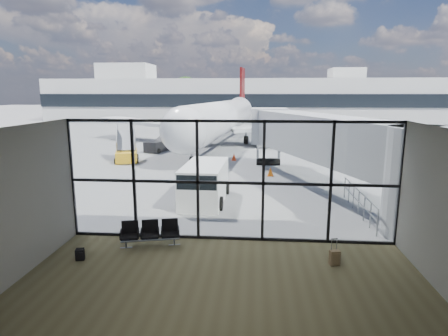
# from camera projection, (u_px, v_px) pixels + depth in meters

# --- Properties ---
(ground) EXTENTS (220.00, 220.00, 0.00)m
(ground) POSITION_uv_depth(u_px,v_px,m) (249.00, 132.00, 53.16)
(ground) COLOR slate
(ground) RESTS_ON ground
(lounge_shell) EXTENTS (12.02, 8.01, 4.51)m
(lounge_shell) POSITION_uv_depth(u_px,v_px,m) (217.00, 212.00, 8.87)
(lounge_shell) COLOR #6B6344
(lounge_shell) RESTS_ON ground
(glass_curtain_wall) EXTENTS (12.10, 0.12, 4.50)m
(glass_curtain_wall) POSITION_uv_depth(u_px,v_px,m) (230.00, 181.00, 13.64)
(glass_curtain_wall) COLOR white
(glass_curtain_wall) RESTS_ON ground
(jet_bridge) EXTENTS (8.00, 16.50, 4.33)m
(jet_bridge) POSITION_uv_depth(u_px,v_px,m) (330.00, 143.00, 20.05)
(jet_bridge) COLOR #9FA2A4
(jet_bridge) RESTS_ON ground
(apron_railing) EXTENTS (0.06, 5.46, 1.11)m
(apron_railing) POSITION_uv_depth(u_px,v_px,m) (359.00, 199.00, 16.90)
(apron_railing) COLOR gray
(apron_railing) RESTS_ON ground
(far_terminal) EXTENTS (80.00, 12.20, 11.00)m
(far_terminal) POSITION_uv_depth(u_px,v_px,m) (248.00, 99.00, 73.83)
(far_terminal) COLOR silver
(far_terminal) RESTS_ON ground
(tree_0) EXTENTS (4.95, 4.95, 7.12)m
(tree_0) POSITION_uv_depth(u_px,v_px,m) (59.00, 96.00, 87.19)
(tree_0) COLOR #382619
(tree_0) RESTS_ON ground
(tree_1) EXTENTS (5.61, 5.61, 8.07)m
(tree_1) POSITION_uv_depth(u_px,v_px,m) (83.00, 93.00, 86.58)
(tree_1) COLOR #382619
(tree_1) RESTS_ON ground
(tree_2) EXTENTS (6.27, 6.27, 9.03)m
(tree_2) POSITION_uv_depth(u_px,v_px,m) (108.00, 91.00, 85.96)
(tree_2) COLOR #382619
(tree_2) RESTS_ON ground
(tree_3) EXTENTS (4.95, 4.95, 7.12)m
(tree_3) POSITION_uv_depth(u_px,v_px,m) (134.00, 96.00, 85.72)
(tree_3) COLOR #382619
(tree_3) RESTS_ON ground
(tree_4) EXTENTS (5.61, 5.61, 8.07)m
(tree_4) POSITION_uv_depth(u_px,v_px,m) (160.00, 93.00, 85.10)
(tree_4) COLOR #382619
(tree_4) RESTS_ON ground
(tree_5) EXTENTS (6.27, 6.27, 9.03)m
(tree_5) POSITION_uv_depth(u_px,v_px,m) (186.00, 91.00, 84.48)
(tree_5) COLOR #382619
(tree_5) RESTS_ON ground
(seating_row) EXTENTS (2.09, 1.03, 0.92)m
(seating_row) POSITION_uv_depth(u_px,v_px,m) (150.00, 232.00, 13.45)
(seating_row) COLOR gray
(seating_row) RESTS_ON ground
(backpack) EXTENTS (0.30, 0.29, 0.41)m
(backpack) POSITION_uv_depth(u_px,v_px,m) (80.00, 255.00, 12.29)
(backpack) COLOR black
(backpack) RESTS_ON ground
(suitcase) EXTENTS (0.36, 0.29, 0.87)m
(suitcase) POSITION_uv_depth(u_px,v_px,m) (335.00, 258.00, 11.93)
(suitcase) COLOR #89704C
(suitcase) RESTS_ON ground
(airliner) EXTENTS (30.10, 34.97, 9.01)m
(airliner) POSITION_uv_depth(u_px,v_px,m) (224.00, 117.00, 41.14)
(airliner) COLOR silver
(airliner) RESTS_ON ground
(service_van) EXTENTS (2.27, 4.49, 1.93)m
(service_van) POSITION_uv_depth(u_px,v_px,m) (204.00, 183.00, 18.76)
(service_van) COLOR white
(service_van) RESTS_ON ground
(belt_loader) EXTENTS (2.39, 3.94, 1.72)m
(belt_loader) POSITION_uv_depth(u_px,v_px,m) (159.00, 145.00, 35.12)
(belt_loader) COLOR black
(belt_loader) RESTS_ON ground
(mobile_stairs) EXTENTS (2.51, 3.69, 2.38)m
(mobile_stairs) POSITION_uv_depth(u_px,v_px,m) (127.00, 154.00, 30.02)
(mobile_stairs) COLOR #C58E17
(mobile_stairs) RESTS_ON ground
(traffic_cone_b) EXTENTS (0.42, 0.42, 0.60)m
(traffic_cone_b) POSITION_uv_depth(u_px,v_px,m) (270.00, 172.00, 24.78)
(traffic_cone_b) COLOR #D85D0B
(traffic_cone_b) RESTS_ON ground
(traffic_cone_c) EXTENTS (0.40, 0.40, 0.57)m
(traffic_cone_c) POSITION_uv_depth(u_px,v_px,m) (234.00, 157.00, 30.49)
(traffic_cone_c) COLOR red
(traffic_cone_c) RESTS_ON ground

